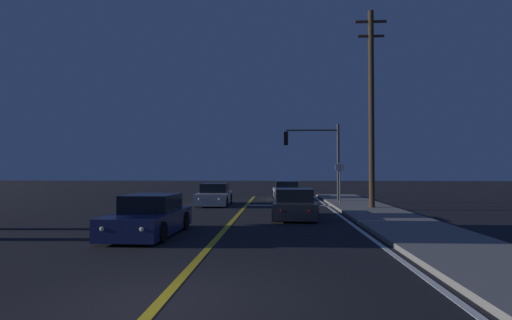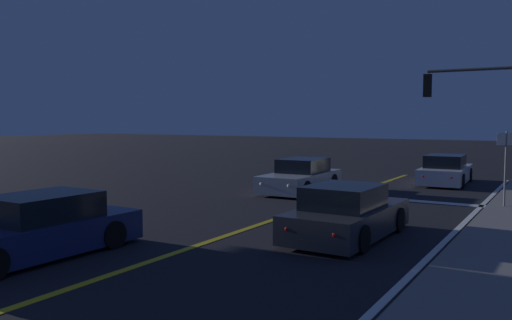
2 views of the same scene
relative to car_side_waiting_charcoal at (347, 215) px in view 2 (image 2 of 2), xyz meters
name	(u,v)px [view 2 (image 2 of 2)]	position (x,y,z in m)	size (l,w,h in m)	color
lane_line_center	(211,241)	(-2.69, -2.04, -0.58)	(0.20, 35.29, 0.01)	gold
lane_line_edge_right	(415,271)	(2.20, -2.04, -0.58)	(0.16, 35.29, 0.01)	white
stop_bar	(412,201)	(-0.12, 6.84, -0.58)	(5.14, 0.50, 0.01)	white
car_side_waiting_charcoal	(347,215)	(0.00, 0.00, 0.00)	(2.02, 4.31, 1.34)	#2D2D33
car_distant_tail_navy	(35,230)	(-5.07, -5.15, 0.00)	(2.02, 4.76, 1.34)	navy
car_lead_oncoming_white	(446,171)	(-0.14, 12.79, 0.00)	(2.10, 4.74, 1.34)	silver
car_far_approaching_silver	(301,177)	(-4.71, 7.03, 0.00)	(2.04, 4.63, 1.34)	#B2B5BA
traffic_signal_near_right	(484,105)	(1.88, 9.14, 2.91)	(3.69, 0.28, 5.24)	#38383D
street_sign_corner	(506,158)	(2.95, 6.34, 1.14)	(0.56, 0.11, 2.57)	slate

